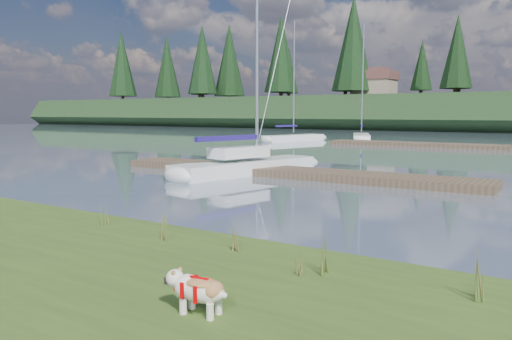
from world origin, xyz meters
The scene contains 19 objects.
ground centered at (0.00, 30.00, 0.00)m, with size 200.00×200.00×0.00m, color slate.
bulldog centered at (2.60, -4.65, 0.64)m, with size 0.78×0.38×0.46m.
sailboat_main centered at (-5.54, 9.15, 0.42)m, with size 3.29×8.14×11.58m.
dock_near centered at (-4.00, 9.00, 0.15)m, with size 16.00×2.00×0.30m, color #4C3D2C.
dock_far centered at (2.00, 30.00, 0.15)m, with size 26.00×2.20×0.30m, color #4C3D2C.
sailboat_bg_0 centered at (-15.45, 31.73, 0.32)m, with size 3.59×7.49×10.79m.
sailboat_bg_1 centered at (-11.28, 36.54, 0.33)m, with size 4.05×7.24×10.88m.
weed_0 centered at (0.05, -2.53, 0.65)m, with size 0.17×0.14×0.72m.
weed_1 centered at (1.47, -2.34, 0.55)m, with size 0.17×0.14×0.49m.
weed_2 centered at (3.18, -2.64, 0.65)m, with size 0.17×0.14×0.71m.
weed_3 centered at (-1.81, -2.25, 0.61)m, with size 0.17×0.14×0.61m.
weed_4 centered at (2.88, -2.86, 0.51)m, with size 0.17×0.14×0.38m.
weed_5 centered at (5.20, -2.51, 0.65)m, with size 0.17×0.14×0.71m.
mud_lip centered at (0.00, -1.60, 0.07)m, with size 60.00×0.50×0.14m, color #33281C.
conifer_0 centered at (-55.00, 67.00, 12.64)m, with size 5.72×5.72×14.15m.
conifer_1 centered at (-40.00, 71.00, 11.28)m, with size 4.40×4.40×11.30m.
conifer_2 centered at (-25.00, 68.00, 13.54)m, with size 6.60×6.60×16.05m.
conifer_3 centered at (-10.00, 72.00, 11.74)m, with size 4.84×4.84×12.25m.
house_0 centered at (-22.00, 70.00, 7.31)m, with size 6.30×5.30×4.65m.
Camera 1 is at (6.03, -8.80, 2.58)m, focal length 35.00 mm.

